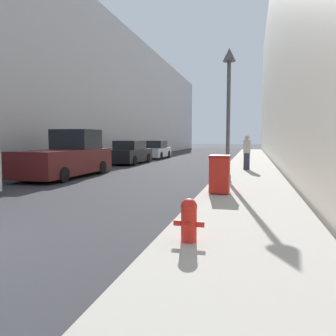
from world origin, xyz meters
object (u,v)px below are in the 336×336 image
(parked_sedan_near, at_px, (130,153))
(pedestrian_on_sidewalk, at_px, (247,152))
(lamppost, at_px, (229,92))
(parked_sedan_far, at_px, (156,150))
(trash_bin, at_px, (220,174))
(pickup_truck, at_px, (68,157))
(fire_hydrant, at_px, (189,219))

(parked_sedan_near, relative_size, pedestrian_on_sidewalk, 2.64)
(lamppost, distance_m, parked_sedan_far, 17.12)
(parked_sedan_near, relative_size, parked_sedan_far, 1.09)
(lamppost, bearing_deg, trash_bin, -90.32)
(pickup_truck, bearing_deg, parked_sedan_far, 90.26)
(lamppost, bearing_deg, parked_sedan_far, 115.98)
(fire_hydrant, distance_m, pedestrian_on_sidewalk, 12.54)
(trash_bin, xyz_separation_m, lamppost, (0.02, 2.93, 2.79))
(pickup_truck, relative_size, parked_sedan_near, 1.18)
(fire_hydrant, relative_size, lamppost, 0.14)
(lamppost, relative_size, pickup_truck, 0.89)
(trash_bin, relative_size, pedestrian_on_sidewalk, 0.63)
(pickup_truck, distance_m, parked_sedan_far, 14.43)
(pickup_truck, height_order, pedestrian_on_sidewalk, pickup_truck)
(trash_bin, xyz_separation_m, pickup_truck, (-7.32, 3.68, 0.19))
(lamppost, xyz_separation_m, pickup_truck, (-7.33, 0.75, -2.60))
(pickup_truck, xyz_separation_m, pedestrian_on_sidewalk, (7.97, 4.07, 0.13))
(fire_hydrant, bearing_deg, trash_bin, 89.67)
(pickup_truck, bearing_deg, fire_hydrant, -49.18)
(lamppost, distance_m, pickup_truck, 7.82)
(pedestrian_on_sidewalk, bearing_deg, fire_hydrant, -93.13)
(parked_sedan_far, bearing_deg, parked_sedan_near, -90.12)
(lamppost, height_order, pedestrian_on_sidewalk, lamppost)
(lamppost, bearing_deg, parked_sedan_near, 129.80)
(lamppost, xyz_separation_m, parked_sedan_far, (-7.40, 15.18, -2.79))
(lamppost, distance_m, pedestrian_on_sidewalk, 5.45)
(trash_bin, xyz_separation_m, pedestrian_on_sidewalk, (0.66, 7.75, 0.32))
(parked_sedan_far, bearing_deg, pedestrian_on_sidewalk, -52.21)
(pickup_truck, height_order, parked_sedan_far, pickup_truck)
(fire_hydrant, distance_m, pickup_truck, 11.16)
(parked_sedan_near, bearing_deg, pedestrian_on_sidewalk, -26.88)
(fire_hydrant, bearing_deg, parked_sedan_near, 113.95)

